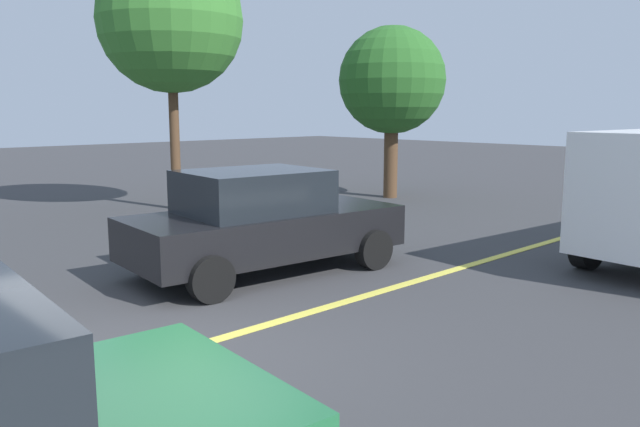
# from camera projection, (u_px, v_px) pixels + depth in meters

# --- Properties ---
(ground_plane) EXTENTS (80.00, 80.00, 0.00)m
(ground_plane) POSITION_uv_depth(u_px,v_px,m) (151.00, 359.00, 6.46)
(ground_plane) COLOR #38383A
(lane_marking_centre) EXTENTS (28.00, 0.16, 0.01)m
(lane_marking_centre) POSITION_uv_depth(u_px,v_px,m) (354.00, 299.00, 8.49)
(lane_marking_centre) COLOR #E0D14C
(car_black_far_lane) EXTENTS (4.44, 2.39, 1.61)m
(car_black_far_lane) POSITION_uv_depth(u_px,v_px,m) (262.00, 221.00, 9.81)
(car_black_far_lane) COLOR black
(car_black_far_lane) RESTS_ON ground_plane
(tree_centre_verge) EXTENTS (3.03, 3.03, 4.87)m
(tree_centre_verge) POSITION_uv_depth(u_px,v_px,m) (392.00, 81.00, 17.92)
(tree_centre_verge) COLOR #513823
(tree_centre_verge) RESTS_ON ground_plane
(tree_right_verge) EXTENTS (3.59, 3.59, 6.51)m
(tree_right_verge) POSITION_uv_depth(u_px,v_px,m) (170.00, 20.00, 15.57)
(tree_right_verge) COLOR #513823
(tree_right_verge) RESTS_ON ground_plane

